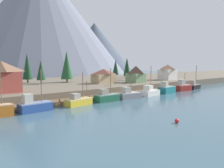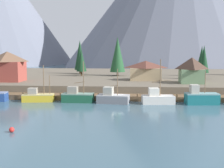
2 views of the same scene
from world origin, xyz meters
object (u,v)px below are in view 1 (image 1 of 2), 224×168
fishing_boat_teal (167,89)px  conifer_back_left (41,70)px  fishing_boat_white (150,92)px  fishing_boat_black (194,86)px  fishing_boat_grey (128,95)px  house_green (136,74)px  channel_buoy (177,121)px  conifer_near_right (27,66)px  conifer_mid_left (127,67)px  fishing_boat_blue (34,106)px  house_tan (104,76)px  conifer_near_left (116,67)px  fishing_boat_green (107,97)px  fishing_boat_yellow (78,101)px  fishing_boat_red (183,87)px  house_white (167,72)px  house_red (2,77)px  conifer_centre (127,67)px  conifer_back_right (67,65)px

fishing_boat_teal → conifer_back_left: 41.89m
fishing_boat_white → fishing_boat_black: bearing=-4.8°
fishing_boat_grey → house_green: bearing=44.9°
channel_buoy → conifer_near_right: bearing=91.9°
conifer_mid_left → conifer_back_left: 34.67m
fishing_boat_blue → house_tan: 37.83m
conifer_near_left → house_tan: bearing=-143.3°
fishing_boat_teal → conifer_near_right: (-30.65, 37.36, 7.20)m
fishing_boat_blue → fishing_boat_green: bearing=-4.0°
fishing_boat_blue → conifer_near_left: conifer_near_left is taller
fishing_boat_green → fishing_boat_white: bearing=-0.1°
fishing_boat_yellow → fishing_boat_red: fishing_boat_yellow is taller
fishing_boat_black → house_white: bearing=69.2°
fishing_boat_green → house_red: 25.29m
fishing_boat_teal → conifer_near_left: size_ratio=0.74×
fishing_boat_green → fishing_boat_red: fishing_boat_green is taller
house_tan → conifer_centre: 32.41m
house_white → conifer_back_left: conifer_back_left is taller
conifer_near_right → conifer_mid_left: bearing=-21.4°
house_red → conifer_back_right: (26.51, 16.93, 2.52)m
house_green → fishing_boat_white: bearing=-122.4°
fishing_boat_teal → house_red: house_red is taller
house_red → house_tan: (34.51, 5.02, -1.24)m
fishing_boat_black → fishing_boat_grey: bearing=174.5°
fishing_boat_yellow → conifer_centre: conifer_centre is taller
channel_buoy → conifer_back_right: bearing=79.0°
house_tan → conifer_near_left: bearing=36.7°
fishing_boat_grey → house_tan: bearing=76.8°
house_white → conifer_near_left: conifer_near_left is taller
fishing_boat_yellow → house_tan: (22.37, 19.26, 4.06)m
fishing_boat_red → conifer_back_right: (-27.78, 31.32, 7.51)m
fishing_boat_black → conifer_back_right: bearing=132.9°
house_green → conifer_centre: size_ratio=0.63×
house_green → house_red: bearing=179.4°
conifer_near_right → conifer_centre: size_ratio=1.09×
house_green → fishing_boat_yellow: bearing=-157.4°
house_white → conifer_near_right: conifer_near_right is taller
fishing_boat_yellow → conifer_back_left: 30.46m
house_white → fishing_boat_grey: bearing=-158.7°
conifer_centre → house_red: bearing=-160.8°
fishing_boat_red → channel_buoy: bearing=-144.2°
fishing_boat_white → channel_buoy: size_ratio=12.49×
fishing_boat_blue → fishing_boat_white: fishing_boat_white is taller
conifer_near_right → channel_buoy: (1.94, -59.82, -8.14)m
house_tan → conifer_centre: size_ratio=0.84×
conifer_back_right → conifer_centre: 35.99m
fishing_boat_blue → fishing_boat_green: 18.14m
house_red → channel_buoy: (16.05, -36.94, -5.96)m
fishing_boat_teal → fishing_boat_red: (9.53, 0.08, 0.03)m
fishing_boat_red → conifer_near_left: size_ratio=0.73×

